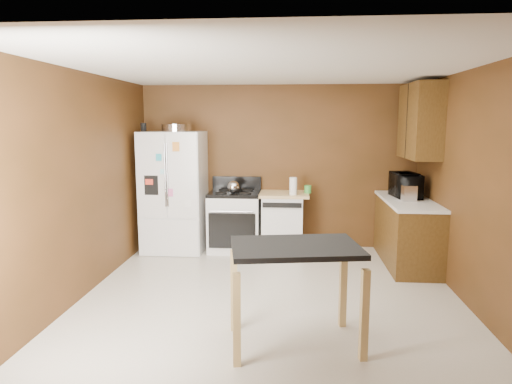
# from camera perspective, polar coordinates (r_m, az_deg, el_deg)

# --- Properties ---
(floor) EXTENTS (4.50, 4.50, 0.00)m
(floor) POSITION_cam_1_polar(r_m,az_deg,el_deg) (5.18, 1.81, -13.30)
(floor) COLOR beige
(floor) RESTS_ON ground
(ceiling) EXTENTS (4.50, 4.50, 0.00)m
(ceiling) POSITION_cam_1_polar(r_m,az_deg,el_deg) (4.83, 1.96, 15.36)
(ceiling) COLOR white
(ceiling) RESTS_ON ground
(wall_back) EXTENTS (4.20, 0.00, 4.20)m
(wall_back) POSITION_cam_1_polar(r_m,az_deg,el_deg) (7.08, 2.77, 3.16)
(wall_back) COLOR #563116
(wall_back) RESTS_ON ground
(wall_front) EXTENTS (4.20, 0.00, 4.20)m
(wall_front) POSITION_cam_1_polar(r_m,az_deg,el_deg) (2.65, -0.53, -6.57)
(wall_front) COLOR #563116
(wall_front) RESTS_ON ground
(wall_left) EXTENTS (0.00, 4.50, 4.50)m
(wall_left) POSITION_cam_1_polar(r_m,az_deg,el_deg) (5.37, -21.10, 0.75)
(wall_left) COLOR #563116
(wall_left) RESTS_ON ground
(wall_right) EXTENTS (0.00, 4.50, 4.50)m
(wall_right) POSITION_cam_1_polar(r_m,az_deg,el_deg) (5.19, 25.72, 0.19)
(wall_right) COLOR #563116
(wall_right) RESTS_ON ground
(roasting_pan) EXTENTS (0.43, 0.43, 0.11)m
(roasting_pan) POSITION_cam_1_polar(r_m,az_deg,el_deg) (6.84, -9.92, 7.91)
(roasting_pan) COLOR silver
(roasting_pan) RESTS_ON refrigerator
(pen_cup) EXTENTS (0.08, 0.08, 0.13)m
(pen_cup) POSITION_cam_1_polar(r_m,az_deg,el_deg) (6.97, -13.88, 7.87)
(pen_cup) COLOR black
(pen_cup) RESTS_ON refrigerator
(kettle) EXTENTS (0.18, 0.18, 0.18)m
(kettle) POSITION_cam_1_polar(r_m,az_deg,el_deg) (6.72, -2.84, 0.63)
(kettle) COLOR silver
(kettle) RESTS_ON gas_range
(paper_towel) EXTENTS (0.11, 0.11, 0.25)m
(paper_towel) POSITION_cam_1_polar(r_m,az_deg,el_deg) (6.65, 4.67, 0.74)
(paper_towel) COLOR white
(paper_towel) RESTS_ON dishwasher
(green_canister) EXTENTS (0.13, 0.13, 0.11)m
(green_canister) POSITION_cam_1_polar(r_m,az_deg,el_deg) (6.84, 6.49, 0.35)
(green_canister) COLOR green
(green_canister) RESTS_ON dishwasher
(toaster) EXTENTS (0.19, 0.30, 0.21)m
(toaster) POSITION_cam_1_polar(r_m,az_deg,el_deg) (6.45, 18.40, -0.05)
(toaster) COLOR silver
(toaster) RESTS_ON right_cabinets
(microwave) EXTENTS (0.45, 0.60, 0.31)m
(microwave) POSITION_cam_1_polar(r_m,az_deg,el_deg) (6.68, 18.20, 0.68)
(microwave) COLOR black
(microwave) RESTS_ON right_cabinets
(refrigerator) EXTENTS (0.90, 0.80, 1.80)m
(refrigerator) POSITION_cam_1_polar(r_m,az_deg,el_deg) (6.97, -10.20, 0.03)
(refrigerator) COLOR white
(refrigerator) RESTS_ON ground
(gas_range) EXTENTS (0.76, 0.68, 1.10)m
(gas_range) POSITION_cam_1_polar(r_m,az_deg,el_deg) (6.93, -2.67, -3.56)
(gas_range) COLOR white
(gas_range) RESTS_ON ground
(dishwasher) EXTENTS (0.78, 0.63, 0.89)m
(dishwasher) POSITION_cam_1_polar(r_m,az_deg,el_deg) (6.91, 3.31, -3.70)
(dishwasher) COLOR white
(dishwasher) RESTS_ON ground
(right_cabinets) EXTENTS (0.63, 1.58, 2.45)m
(right_cabinets) POSITION_cam_1_polar(r_m,az_deg,el_deg) (6.56, 18.79, -0.79)
(right_cabinets) COLOR brown
(right_cabinets) RESTS_ON ground
(island) EXTENTS (1.20, 0.89, 0.91)m
(island) POSITION_cam_1_polar(r_m,az_deg,el_deg) (3.99, 4.93, -8.68)
(island) COLOR black
(island) RESTS_ON ground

